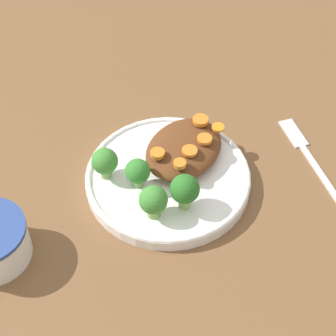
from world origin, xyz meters
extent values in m
plane|color=brown|center=(0.00, 0.00, 0.00)|extent=(4.00, 4.00, 0.00)
cylinder|color=white|center=(0.00, 0.00, 0.01)|extent=(0.24, 0.24, 0.02)
torus|color=white|center=(0.00, 0.00, 0.02)|extent=(0.24, 0.24, 0.01)
ellipsoid|color=#5B3319|center=(0.04, 0.00, 0.03)|extent=(0.14, 0.10, 0.03)
cylinder|color=#7FA85B|center=(-0.04, -0.05, 0.03)|extent=(0.02, 0.02, 0.03)
sphere|color=#286B23|center=(-0.04, -0.05, 0.05)|extent=(0.04, 0.04, 0.04)
cylinder|color=#7FA85B|center=(-0.05, 0.08, 0.03)|extent=(0.02, 0.02, 0.02)
sphere|color=#3D8433|center=(-0.05, 0.08, 0.05)|extent=(0.04, 0.04, 0.04)
cylinder|color=#759E51|center=(-0.07, -0.02, 0.03)|extent=(0.02, 0.02, 0.02)
sphere|color=#3D8433|center=(-0.07, -0.02, 0.05)|extent=(0.04, 0.04, 0.04)
cylinder|color=#759E51|center=(-0.04, 0.03, 0.03)|extent=(0.01, 0.01, 0.02)
sphere|color=#337A2D|center=(-0.04, 0.03, 0.05)|extent=(0.04, 0.04, 0.04)
cylinder|color=orange|center=(0.03, -0.02, 0.05)|extent=(0.02, 0.02, 0.01)
cylinder|color=orange|center=(0.06, -0.02, 0.05)|extent=(0.02, 0.02, 0.01)
cylinder|color=orange|center=(0.09, 0.00, 0.05)|extent=(0.02, 0.02, 0.01)
cylinder|color=orange|center=(0.00, -0.02, 0.05)|extent=(0.02, 0.02, 0.01)
cylinder|color=orange|center=(0.09, -0.03, 0.05)|extent=(0.02, 0.02, 0.00)
cylinder|color=orange|center=(0.00, 0.02, 0.05)|extent=(0.02, 0.02, 0.01)
cube|color=silver|center=(0.13, -0.20, 0.00)|extent=(0.10, 0.12, 0.01)
cube|color=silver|center=(0.19, -0.12, 0.00)|extent=(0.06, 0.06, 0.01)
camera|label=1|loc=(-0.46, -0.29, 0.64)|focal=60.00mm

